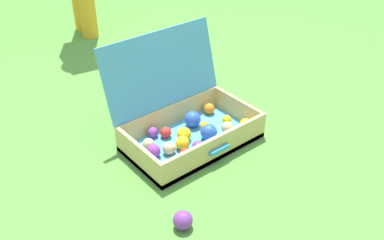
{
  "coord_description": "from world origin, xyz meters",
  "views": [
    {
      "loc": [
        -1.13,
        -1.32,
        1.26
      ],
      "look_at": [
        -0.05,
        0.01,
        0.14
      ],
      "focal_mm": 40.4,
      "sensor_mm": 36.0,
      "label": 1
    }
  ],
  "objects": [
    {
      "name": "ground_plane",
      "position": [
        0.0,
        0.0,
        0.0
      ],
      "size": [
        16.0,
        16.0,
        0.0
      ],
      "primitive_type": "plane",
      "color": "#4C8C38"
    },
    {
      "name": "open_suitcase",
      "position": [
        -0.05,
        0.06,
        0.11
      ],
      "size": [
        0.63,
        0.5,
        0.49
      ],
      "color": "#4799C6",
      "rests_on": "ground"
    },
    {
      "name": "stray_ball_on_grass",
      "position": [
        -0.42,
        -0.39,
        0.04
      ],
      "size": [
        0.08,
        0.08,
        0.08
      ],
      "primitive_type": "sphere",
      "color": "purple",
      "rests_on": "ground"
    }
  ]
}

